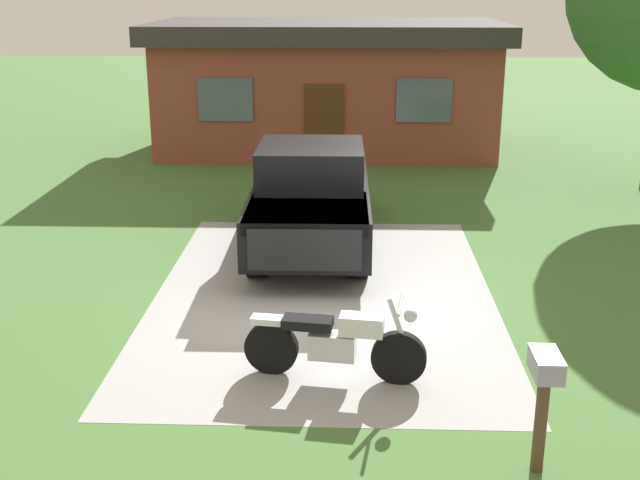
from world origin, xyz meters
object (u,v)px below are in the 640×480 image
(motorcycle, at_px, (336,342))
(mailbox, at_px, (545,381))
(pickup_truck, at_px, (312,191))
(neighbor_house, at_px, (327,84))

(motorcycle, distance_m, mailbox, 2.79)
(mailbox, bearing_deg, motorcycle, 137.31)
(pickup_truck, height_order, neighbor_house, neighbor_house)
(mailbox, height_order, neighbor_house, neighbor_house)
(mailbox, distance_m, neighbor_house, 16.27)
(pickup_truck, distance_m, neighbor_house, 8.93)
(neighbor_house, bearing_deg, pickup_truck, -90.11)
(mailbox, xyz_separation_m, neighbor_house, (-2.53, 16.05, 0.81))
(motorcycle, xyz_separation_m, neighbor_house, (-0.52, 14.19, 1.32))
(mailbox, relative_size, neighbor_house, 0.13)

